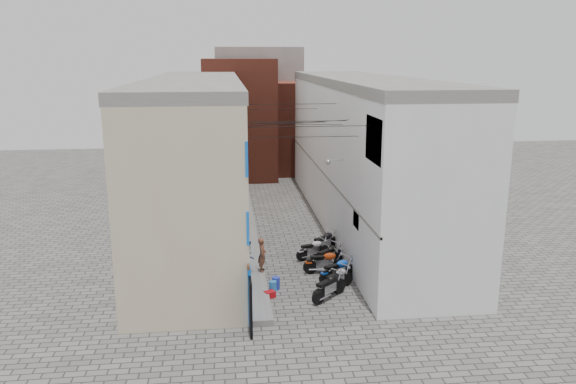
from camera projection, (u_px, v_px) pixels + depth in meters
name	position (u px, v px, depth m)	size (l,w,h in m)	color
ground	(315.00, 324.00, 21.96)	(90.00, 90.00, 0.00)	#5C5A57
plinth	(248.00, 226.00, 34.26)	(0.90, 26.00, 0.25)	slate
building_left	(197.00, 156.00, 32.85)	(5.10, 27.00, 9.00)	#C4B494
building_right	(363.00, 153.00, 33.99)	(5.94, 26.00, 9.00)	silver
building_far_brick_left	(240.00, 119.00, 47.59)	(6.00, 6.00, 10.00)	brown
building_far_brick_right	(295.00, 127.00, 50.31)	(5.00, 6.00, 8.00)	brown
building_far_concrete	(259.00, 107.00, 53.49)	(8.00, 5.00, 11.00)	slate
far_shopfront	(266.00, 169.00, 46.01)	(2.00, 0.30, 2.40)	black
overhead_wires	(292.00, 120.00, 27.66)	(5.80, 13.02, 1.32)	black
motorcycle_a	(329.00, 285.00, 24.09)	(0.68, 2.17, 1.26)	black
motorcycle_b	(338.00, 278.00, 25.04)	(0.62, 1.96, 1.13)	#BAB9BE
motorcycle_c	(338.00, 269.00, 25.97)	(0.67, 2.11, 1.22)	blue
motorcycle_d	(325.00, 261.00, 26.98)	(0.67, 2.13, 1.23)	#AC310C
motorcycle_e	(329.00, 254.00, 27.93)	(0.66, 2.10, 1.21)	black
motorcycle_f	(313.00, 248.00, 28.87)	(0.62, 1.97, 1.14)	silver
motorcycle_g	(325.00, 241.00, 29.91)	(0.67, 2.14, 1.24)	black
person_a	(262.00, 255.00, 26.50)	(0.60, 0.39, 1.64)	brown
person_b	(248.00, 256.00, 26.44)	(0.75, 0.58, 1.54)	#35354F
water_jug_near	(273.00, 287.00, 24.83)	(0.34, 0.34, 0.53)	#287ACB
water_jug_far	(276.00, 283.00, 25.18)	(0.36, 0.36, 0.57)	#2637BF
red_crate	(270.00, 294.00, 24.34)	(0.45, 0.34, 0.28)	#AE0C12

